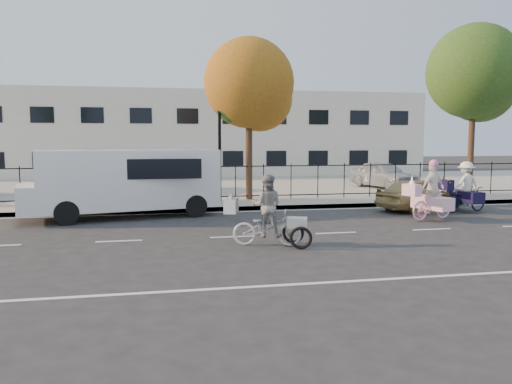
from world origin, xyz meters
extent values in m
plane|color=#333334|center=(0.00, 0.00, 0.00)|extent=(120.00, 120.00, 0.00)
cube|color=#A8A399|center=(0.00, 5.05, 0.07)|extent=(60.00, 0.10, 0.15)
cube|color=#A8A399|center=(0.00, 6.10, 0.07)|extent=(60.00, 2.20, 0.15)
cube|color=#A8A399|center=(0.00, 15.00, 0.07)|extent=(60.00, 15.60, 0.15)
cube|color=silver|center=(0.00, 25.00, 3.00)|extent=(34.00, 10.00, 6.00)
cylinder|color=black|center=(0.50, 6.80, 2.15)|extent=(0.12, 0.12, 4.00)
sphere|color=white|center=(0.50, 6.80, 4.30)|extent=(0.36, 0.36, 0.36)
cylinder|color=black|center=(-2.20, 6.80, 1.05)|extent=(0.06, 0.06, 1.80)
cylinder|color=black|center=(-1.50, 6.80, 1.05)|extent=(0.06, 0.06, 1.80)
cube|color=#59140F|center=(-1.85, 6.80, 1.65)|extent=(0.85, 0.04, 0.60)
imported|color=silver|center=(0.70, -1.27, 0.45)|extent=(1.82, 1.09, 0.90)
imported|color=white|center=(0.70, -1.27, 1.01)|extent=(0.91, 0.80, 1.58)
cube|color=white|center=(-0.17, -1.00, 1.00)|extent=(0.45, 0.62, 0.36)
cone|color=white|center=(-0.17, -0.88, 1.24)|extent=(0.14, 0.14, 0.18)
cone|color=white|center=(-0.17, -1.12, 1.24)|extent=(0.14, 0.14, 0.18)
torus|color=black|center=(1.42, -1.85, 0.28)|extent=(0.56, 0.24, 0.56)
torus|color=black|center=(1.42, -1.14, 0.28)|extent=(0.56, 0.24, 0.56)
cube|color=white|center=(1.42, -1.49, 0.60)|extent=(0.58, 0.48, 0.25)
imported|color=#F6BBD4|center=(6.93, 1.60, 0.52)|extent=(1.81, 0.98, 1.05)
imported|color=white|center=(6.93, 1.60, 1.06)|extent=(1.04, 0.67, 1.65)
cube|color=#FFC2D7|center=(6.03, 1.33, 1.05)|extent=(0.47, 0.64, 0.38)
cone|color=white|center=(6.03, 1.33, 1.38)|extent=(0.13, 0.13, 0.34)
cube|color=#FFC2D7|center=(6.93, 1.60, 0.58)|extent=(0.95, 1.47, 0.42)
sphere|color=pink|center=(6.93, 1.60, 1.86)|extent=(0.29, 0.29, 0.29)
imported|color=#101935|center=(9.13, 3.08, 0.47)|extent=(1.85, 0.89, 0.93)
imported|color=white|center=(9.13, 3.08, 1.04)|extent=(1.14, 0.77, 1.63)
cube|color=black|center=(8.21, 2.93, 1.04)|extent=(0.40, 0.61, 0.37)
cone|color=orange|center=(8.21, 3.12, 1.24)|extent=(0.12, 0.24, 0.33)
cone|color=orange|center=(8.21, 2.74, 1.24)|extent=(0.12, 0.24, 0.33)
cube|color=black|center=(9.13, 3.08, 0.57)|extent=(0.78, 1.42, 0.41)
cube|color=white|center=(-2.96, 4.30, 1.32)|extent=(6.26, 3.40, 1.98)
cube|color=white|center=(-6.20, 4.30, 0.77)|extent=(0.99, 2.21, 0.88)
cylinder|color=black|center=(-5.05, 3.34, 0.38)|extent=(0.81, 0.44, 0.77)
cylinder|color=black|center=(-5.05, 5.27, 0.38)|extent=(0.81, 0.44, 0.77)
cylinder|color=black|center=(-0.87, 3.34, 0.38)|extent=(0.81, 0.44, 0.77)
cylinder|color=black|center=(-0.87, 5.27, 0.38)|extent=(0.81, 0.44, 0.77)
imported|color=tan|center=(7.74, 3.84, 0.61)|extent=(3.88, 2.57, 1.23)
imported|color=black|center=(-3.76, 6.36, 1.02)|extent=(0.76, 0.70, 1.74)
imported|color=white|center=(-4.34, 10.09, 0.87)|extent=(4.15, 5.73, 1.45)
imported|color=#46494E|center=(-0.86, 11.10, 0.80)|extent=(1.75, 4.05, 1.30)
imported|color=#B3B7BC|center=(9.55, 10.87, 0.85)|extent=(2.76, 4.38, 1.39)
cylinder|color=#442D1D|center=(1.80, 7.30, 2.18)|extent=(0.28, 0.28, 4.37)
sphere|color=#9F6219|center=(1.80, 7.30, 4.99)|extent=(3.74, 3.74, 3.74)
sphere|color=#9F6219|center=(2.30, 7.50, 4.37)|extent=(2.75, 2.75, 2.75)
cylinder|color=#442D1D|center=(12.40, 7.66, 2.53)|extent=(0.28, 0.28, 5.05)
sphere|color=#385B1E|center=(12.40, 7.66, 5.77)|extent=(4.33, 4.33, 4.33)
sphere|color=#385B1E|center=(12.90, 7.86, 5.05)|extent=(3.18, 3.18, 3.18)
camera|label=1|loc=(-1.94, -13.33, 2.66)|focal=35.00mm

